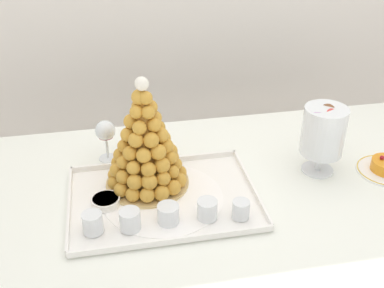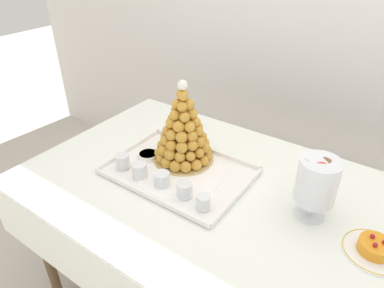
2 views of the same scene
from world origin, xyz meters
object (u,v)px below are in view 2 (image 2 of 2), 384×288
(dessert_cup_mid_right, at_px, (184,190))
(fruit_tart_plate, at_px, (374,249))
(dessert_cup_right, at_px, (203,203))
(creme_brulee_ramekin, at_px, (148,156))
(wine_glass, at_px, (186,116))
(dessert_cup_mid_left, at_px, (140,171))
(dessert_cup_centre, at_px, (162,179))
(serving_tray, at_px, (179,172))
(croquembouche, at_px, (183,131))
(dessert_cup_left, at_px, (123,162))
(macaron_goblet, at_px, (317,182))

(dessert_cup_mid_right, xyz_separation_m, fruit_tart_plate, (0.61, 0.12, -0.02))
(dessert_cup_right, distance_m, creme_brulee_ramekin, 0.38)
(dessert_cup_right, height_order, wine_glass, wine_glass)
(dessert_cup_mid_left, bearing_deg, dessert_cup_right, -1.91)
(dessert_cup_mid_left, relative_size, dessert_cup_mid_right, 1.01)
(dessert_cup_centre, bearing_deg, fruit_tart_plate, 9.42)
(serving_tray, relative_size, wine_glass, 3.86)
(serving_tray, bearing_deg, creme_brulee_ramekin, 179.59)
(dessert_cup_centre, bearing_deg, creme_brulee_ramekin, 147.18)
(dessert_cup_mid_left, relative_size, dessert_cup_right, 1.10)
(dessert_cup_centre, height_order, dessert_cup_mid_right, dessert_cup_mid_right)
(croquembouche, bearing_deg, wine_glass, 122.31)
(serving_tray, distance_m, dessert_cup_mid_left, 0.16)
(dessert_cup_right, bearing_deg, wine_glass, 132.18)
(dessert_cup_left, relative_size, wine_glass, 0.41)
(dessert_cup_left, height_order, dessert_cup_right, dessert_cup_left)
(creme_brulee_ramekin, relative_size, wine_glass, 0.58)
(dessert_cup_left, xyz_separation_m, creme_brulee_ramekin, (0.04, 0.11, -0.02))
(dessert_cup_mid_left, xyz_separation_m, macaron_goblet, (0.61, 0.17, 0.11))
(croquembouche, relative_size, wine_glass, 2.48)
(creme_brulee_ramekin, bearing_deg, dessert_cup_left, -108.25)
(dessert_cup_centre, distance_m, dessert_cup_right, 0.20)
(dessert_cup_centre, distance_m, creme_brulee_ramekin, 0.20)
(croquembouche, distance_m, fruit_tart_plate, 0.77)
(dessert_cup_mid_left, height_order, macaron_goblet, macaron_goblet)
(serving_tray, bearing_deg, croquembouche, 114.37)
(serving_tray, height_order, croquembouche, croquembouche)
(dessert_cup_mid_left, bearing_deg, dessert_cup_mid_right, 1.24)
(dessert_cup_centre, distance_m, macaron_goblet, 0.54)
(macaron_goblet, relative_size, fruit_tart_plate, 1.28)
(serving_tray, xyz_separation_m, wine_glass, (-0.15, 0.26, 0.10))
(croquembouche, bearing_deg, dessert_cup_right, -41.08)
(dessert_cup_left, bearing_deg, dessert_cup_right, -2.31)
(croquembouche, height_order, dessert_cup_right, croquembouche)
(dessert_cup_mid_right, bearing_deg, dessert_cup_left, 179.72)
(serving_tray, distance_m, wine_glass, 0.32)
(dessert_cup_left, relative_size, dessert_cup_centre, 0.97)
(dessert_cup_left, xyz_separation_m, fruit_tart_plate, (0.92, 0.12, -0.02))
(croquembouche, height_order, fruit_tart_plate, croquembouche)
(serving_tray, bearing_deg, fruit_tart_plate, 1.13)
(macaron_goblet, bearing_deg, dessert_cup_centre, -161.75)
(croquembouche, height_order, wine_glass, croquembouche)
(croquembouche, distance_m, dessert_cup_mid_left, 0.23)
(serving_tray, xyz_separation_m, fruit_tart_plate, (0.72, 0.01, 0.01))
(serving_tray, distance_m, dessert_cup_left, 0.23)
(fruit_tart_plate, bearing_deg, creme_brulee_ramekin, -179.16)
(creme_brulee_ramekin, relative_size, fruit_tart_plate, 0.44)
(dessert_cup_centre, relative_size, dessert_cup_right, 1.15)
(creme_brulee_ramekin, distance_m, wine_glass, 0.27)
(serving_tray, relative_size, dessert_cup_mid_left, 9.53)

